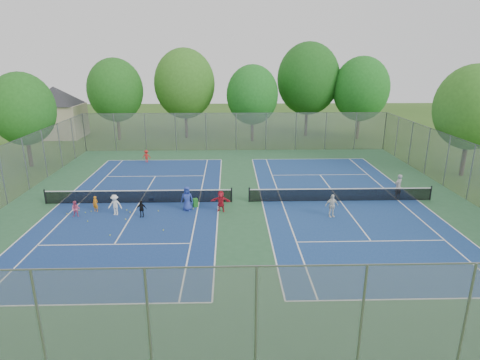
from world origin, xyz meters
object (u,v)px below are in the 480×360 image
at_px(net_right, 340,195).
at_px(ball_crate, 152,199).
at_px(ball_hopper, 195,203).
at_px(instructor, 398,186).
at_px(net_left, 139,197).

xyz_separation_m(net_right, ball_crate, (-13.22, 0.42, -0.32)).
height_order(net_right, ball_hopper, net_right).
xyz_separation_m(ball_crate, instructor, (17.46, 0.10, 0.74)).
bearing_deg(instructor, net_right, -22.02).
bearing_deg(net_left, ball_hopper, -12.04).
bearing_deg(ball_crate, net_left, -151.53).
relative_size(net_right, ball_crate, 40.33).
xyz_separation_m(ball_hopper, instructor, (14.30, 1.36, 0.59)).
distance_m(net_left, ball_hopper, 4.03).
distance_m(net_left, ball_crate, 0.94).
relative_size(net_left, instructor, 7.30).
distance_m(net_right, ball_crate, 13.23).
bearing_deg(net_right, net_left, 180.00).
bearing_deg(ball_hopper, net_left, 167.96).
xyz_separation_m(net_right, instructor, (4.24, 0.52, 0.43)).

